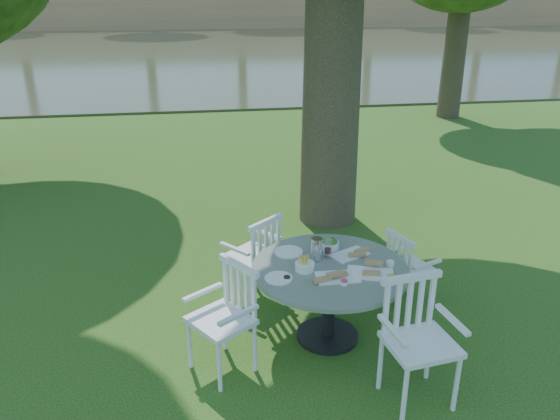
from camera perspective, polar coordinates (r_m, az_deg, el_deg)
The scene contains 8 objects.
ground at distance 5.78m, azimuth 0.31°, elevation -8.56°, with size 140.00×140.00×0.00m, color #1A3E0D.
table at distance 4.82m, azimuth 5.17°, elevation -7.43°, with size 1.36×1.36×0.73m.
chair_ne at distance 5.43m, azimuth 12.98°, elevation -5.63°, with size 0.49×0.51×0.81m.
chair_nw at distance 5.41m, azimuth -2.31°, elevation -4.43°, with size 0.63×0.63×0.91m.
chair_sw at distance 4.52m, azimuth -5.31°, elevation -10.27°, with size 0.62×0.63×0.92m.
chair_se at distance 4.33m, azimuth 13.92°, elevation -11.99°, with size 0.55×0.53×0.98m.
tableware at distance 4.80m, azimuth 4.67°, elevation -5.12°, with size 1.15×0.80×0.21m.
river at distance 28.07m, azimuth -7.59°, elevation 16.07°, with size 100.00×28.00×0.12m, color #363B23.
Camera 1 is at (-0.81, -4.90, 2.97)m, focal length 35.00 mm.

